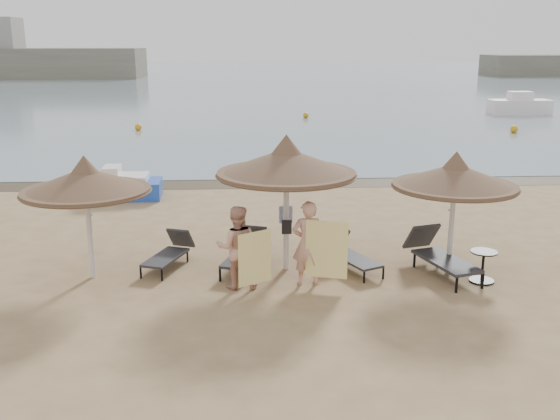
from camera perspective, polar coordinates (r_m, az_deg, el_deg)
The scene contains 22 objects.
ground at distance 12.70m, azimuth -0.38°, elevation -6.85°, with size 160.00×160.00×0.00m, color #A3845C.
sea at distance 91.89m, azimuth -2.80°, elevation 12.09°, with size 200.00×140.00×0.03m, color slate.
wet_sand_strip at distance 21.70m, azimuth -1.56°, elevation 2.45°, with size 200.00×1.60×0.01m, color #453824.
far_shore at distance 92.92m, azimuth -18.92°, elevation 13.15°, with size 150.00×54.80×12.00m.
palapa_left at distance 13.11m, azimuth -17.36°, elevation 2.54°, with size 2.60×2.60×2.58m.
palapa_center at distance 12.94m, azimuth 0.59°, elevation 4.33°, with size 2.95×2.95×2.93m.
palapa_right at distance 13.40m, azimuth 15.72°, elevation 2.97°, with size 2.61×2.61×2.59m.
lounger_far_left at distance 13.84m, azimuth -10.01°, elevation -3.78°, with size 1.06×1.70×0.72m.
lounger_near_left at distance 13.58m, azimuth -2.97°, elevation -3.76°, with size 1.15×1.90×0.81m.
lounger_near_right at distance 13.58m, azimuth 6.38°, elevation -4.01°, with size 1.18×1.68×0.72m.
lounger_far_right at distance 13.66m, azimuth 14.30°, elevation -3.91°, with size 1.23×2.14×0.91m.
side_table at distance 13.42m, azimuth 18.04°, elevation -5.00°, with size 0.54×0.54×0.65m.
person_left at distance 12.28m, azimuth -3.98°, elevation -2.82°, with size 0.90×0.58×1.95m, color tan.
person_right at distance 12.42m, azimuth 2.55°, elevation -2.43°, with size 0.93×0.60×2.02m, color tan.
towel_left at distance 12.03m, azimuth -2.31°, elevation -4.41°, with size 0.65×0.42×1.06m.
towel_right at distance 12.29m, azimuth 4.28°, elevation -3.64°, with size 0.81×0.25×1.17m.
bag_patterned at distance 13.37m, azimuth 0.52°, elevation -0.42°, with size 0.29×0.13×0.36m.
bag_dark at distance 13.10m, azimuth 0.61°, elevation -1.57°, with size 0.21×0.08×0.29m.
pedal_boat at distance 20.19m, azimuth -14.01°, elevation 2.13°, with size 2.25×1.39×1.02m.
buoy_left at distance 35.75m, azimuth -12.84°, elevation 7.39°, with size 0.39×0.39×0.39m, color orange.
buoy_mid at distance 40.82m, azimuth 2.38°, elevation 8.64°, with size 0.37×0.37×0.37m, color orange.
buoy_right at distance 36.29m, azimuth 20.61°, elevation 6.93°, with size 0.41×0.41×0.41m, color orange.
Camera 1 is at (-0.55, -11.77, 4.74)m, focal length 40.00 mm.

